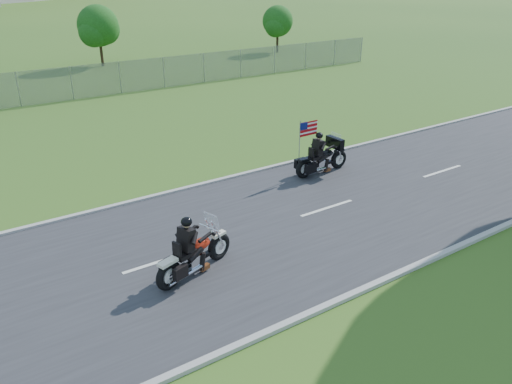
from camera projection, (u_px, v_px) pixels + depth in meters
ground at (224, 242)px, 14.76m from camera, size 420.00×420.00×0.00m
road at (224, 242)px, 14.76m from camera, size 120.00×8.00×0.04m
curb_north at (167, 193)px, 17.82m from camera, size 120.00×0.18×0.12m
curb_south at (310, 313)px, 11.67m from camera, size 120.00×0.18×0.12m
tree_fence_near at (99, 28)px, 39.38m from camera, size 3.52×3.28×4.75m
tree_fence_far at (278, 23)px, 46.01m from camera, size 3.08×2.87×4.20m
motorcycle_lead at (194, 256)px, 13.02m from camera, size 2.57×1.16×1.77m
motorcycle_follow at (322, 159)px, 19.43m from camera, size 2.57×0.85×2.14m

